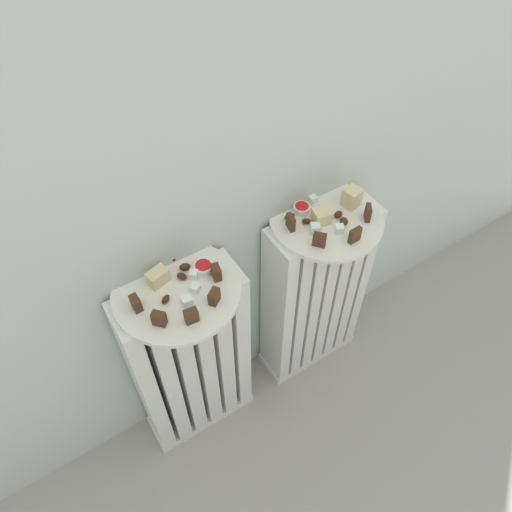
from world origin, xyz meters
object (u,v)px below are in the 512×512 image
Objects in this scene: fork at (327,212)px; plate_right at (326,219)px; plate_left at (177,290)px; radiator_right at (314,296)px; jam_bowl_left at (203,267)px; jam_bowl_right at (302,208)px; radiator_left at (192,363)px.

plate_right is at bearing -133.53° from fork.
plate_left is 0.42m from plate_right.
plate_left is (-0.42, 0.00, 0.34)m from radiator_right.
jam_bowl_left is at bearing 10.48° from plate_left.
plate_left is 0.38m from jam_bowl_right.
radiator_right is at bearing -133.53° from fork.
plate_right is at bearing 0.00° from plate_left.
plate_right is 6.51× the size of jam_bowl_left.
radiator_right is 2.23× the size of plate_right.
fork is (0.01, 0.01, 0.34)m from radiator_right.
jam_bowl_left is at bearing 177.62° from plate_right.
jam_bowl_right reaches higher than plate_left.
radiator_right is 0.36m from jam_bowl_right.
jam_bowl_left is at bearing 177.62° from radiator_right.
jam_bowl_left and jam_bowl_right have the same top height.
radiator_left is 14.97× the size of jam_bowl_right.
fork reaches higher than plate_left.
radiator_left is 2.23× the size of plate_left.
radiator_right is at bearing -50.58° from jam_bowl_right.
plate_left reaches higher than radiator_left.
radiator_left is 2.23× the size of plate_right.
radiator_left is at bearing -169.52° from jam_bowl_left.
plate_left is 1.00× the size of plate_right.
plate_left is 6.71× the size of jam_bowl_right.
jam_bowl_left is at bearing 179.45° from fork.
radiator_left is 14.52× the size of jam_bowl_left.
jam_bowl_left is at bearing 10.48° from radiator_left.
plate_right is 0.02m from fork.
jam_bowl_right is 0.07m from fork.
fork is at bearing -0.55° from jam_bowl_left.
radiator_left is 1.00× the size of radiator_right.
fork is at bearing 1.44° from plate_left.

